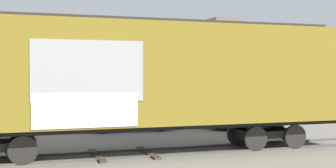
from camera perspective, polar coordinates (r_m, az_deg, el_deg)
name	(u,v)px	position (r m, az deg, el deg)	size (l,w,h in m)	color
ground_plane	(105,156)	(16.10, -8.01, -8.98)	(260.00, 260.00, 0.00)	slate
track	(167,152)	(16.54, -0.10, -8.56)	(59.93, 6.32, 0.08)	#4C4742
freight_car	(143,76)	(16.04, -3.14, 1.02)	(16.13, 4.05, 4.87)	olive
hillside	(67,66)	(81.55, -12.70, 2.23)	(151.38, 37.39, 12.59)	silver
parked_car_blue	(128,114)	(23.01, -5.10, -3.77)	(4.48, 2.13, 1.67)	navy
parked_car_black	(243,112)	(24.27, 9.46, -3.56)	(4.53, 2.42, 1.66)	black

